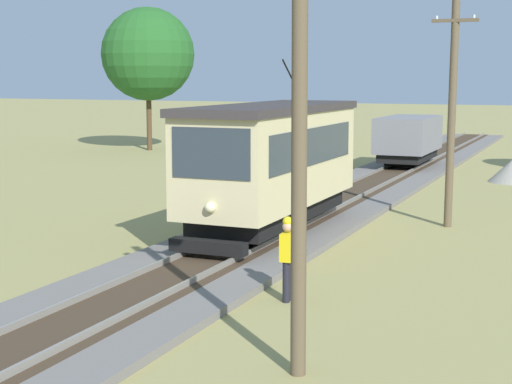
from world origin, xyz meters
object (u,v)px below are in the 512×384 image
freight_car (408,138)px  track_worker (287,255)px  red_tram (272,161)px  utility_pole_near_tram (299,139)px  tree_left_near (148,54)px  utility_pole_mid (452,108)px

freight_car → track_worker: size_ratio=2.91×
red_tram → track_worker: bearing=-65.5°
red_tram → utility_pole_near_tram: (4.47, -10.05, 1.50)m
utility_pole_near_tram → red_tram: bearing=114.0°
utility_pole_near_tram → tree_left_near: 38.96m
tree_left_near → red_tram: bearing=-52.2°
utility_pole_mid → tree_left_near: 28.73m
track_worker → red_tram: bearing=111.4°
red_tram → freight_car: bearing=90.0°
utility_pole_near_tram → utility_pole_mid: 13.59m
red_tram → track_worker: size_ratio=4.79×
utility_pole_near_tram → tree_left_near: (-21.71, 32.27, 2.26)m
utility_pole_mid → utility_pole_near_tram: bearing=-90.0°
tree_left_near → utility_pole_near_tram: bearing=-56.1°
freight_car → track_worker: freight_car is taller
freight_car → red_tram: bearing=-90.0°
track_worker → tree_left_near: tree_left_near is taller
red_tram → freight_car: (-0.00, 18.12, -0.64)m
red_tram → freight_car: 18.13m
track_worker → tree_left_near: size_ratio=0.20×
utility_pole_mid → tree_left_near: size_ratio=0.81×
freight_car → utility_pole_mid: utility_pole_mid is taller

